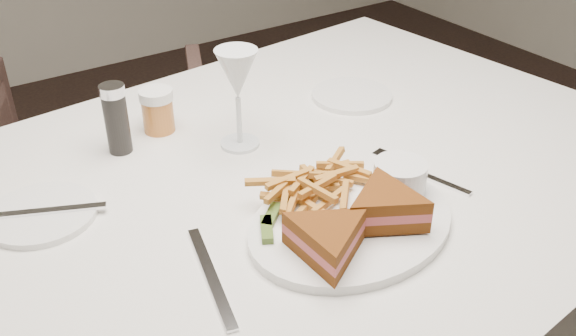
{
  "coord_description": "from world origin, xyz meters",
  "views": [
    {
      "loc": [
        -0.44,
        -0.61,
        1.31
      ],
      "look_at": [
        0.02,
        0.07,
        0.8
      ],
      "focal_mm": 40.0,
      "sensor_mm": 36.0,
      "label": 1
    }
  ],
  "objects": [
    {
      "name": "table_setting",
      "position": [
        0.03,
        0.05,
        0.79
      ],
      "size": [
        0.79,
        0.59,
        0.18
      ],
      "color": "white",
      "rests_on": "table"
    },
    {
      "name": "chair_far",
      "position": [
        -0.01,
        0.99,
        0.33
      ],
      "size": [
        0.82,
        0.8,
        0.65
      ],
      "primitive_type": "imported",
      "rotation": [
        0.0,
        0.0,
        2.73
      ],
      "color": "#4C352F",
      "rests_on": "ground"
    }
  ]
}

